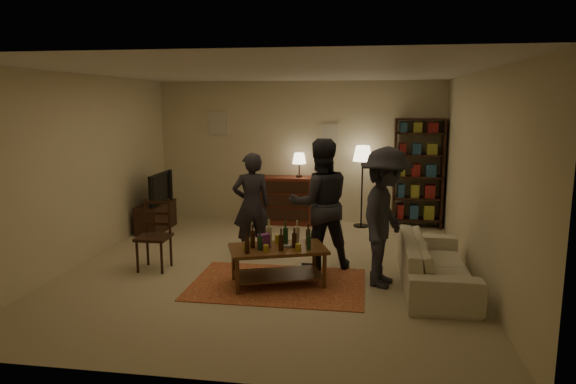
% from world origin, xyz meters
% --- Properties ---
extents(floor, '(6.00, 6.00, 0.00)m').
position_xyz_m(floor, '(0.00, 0.00, 0.00)').
color(floor, '#C6B793').
rests_on(floor, ground).
extents(room_shell, '(6.00, 6.00, 6.00)m').
position_xyz_m(room_shell, '(-0.65, 2.98, 1.81)').
color(room_shell, beige).
rests_on(room_shell, ground).
extents(rug, '(2.20, 1.50, 0.01)m').
position_xyz_m(rug, '(0.23, -0.64, 0.01)').
color(rug, maroon).
rests_on(rug, ground).
extents(coffee_table, '(1.35, 1.03, 0.83)m').
position_xyz_m(coffee_table, '(0.22, -0.65, 0.42)').
color(coffee_table, brown).
rests_on(coffee_table, ground).
extents(dining_chair, '(0.43, 0.43, 0.99)m').
position_xyz_m(dining_chair, '(-1.58, -0.25, 0.52)').
color(dining_chair, '#311C10').
rests_on(dining_chair, ground).
extents(tv_stand, '(0.40, 1.00, 1.06)m').
position_xyz_m(tv_stand, '(-2.44, 1.80, 0.38)').
color(tv_stand, '#311C10').
rests_on(tv_stand, ground).
extents(dresser, '(1.00, 0.50, 1.36)m').
position_xyz_m(dresser, '(-0.19, 2.71, 0.48)').
color(dresser, maroon).
rests_on(dresser, ground).
extents(bookshelf, '(0.90, 0.34, 2.02)m').
position_xyz_m(bookshelf, '(2.25, 2.78, 1.03)').
color(bookshelf, '#311C10').
rests_on(bookshelf, ground).
extents(floor_lamp, '(0.36, 0.36, 1.52)m').
position_xyz_m(floor_lamp, '(1.23, 2.65, 1.28)').
color(floor_lamp, black).
rests_on(floor_lamp, ground).
extents(sofa, '(0.81, 2.08, 0.61)m').
position_xyz_m(sofa, '(2.20, -0.40, 0.30)').
color(sofa, beige).
rests_on(sofa, ground).
extents(person_left, '(0.68, 0.57, 1.57)m').
position_xyz_m(person_left, '(-0.38, 0.53, 0.79)').
color(person_left, '#232229').
rests_on(person_left, ground).
extents(person_right, '(1.06, 0.93, 1.82)m').
position_xyz_m(person_right, '(0.69, 0.14, 0.91)').
color(person_right, '#25262D').
rests_on(person_right, ground).
extents(person_by_sofa, '(0.93, 1.27, 1.76)m').
position_xyz_m(person_by_sofa, '(1.55, -0.45, 0.88)').
color(person_by_sofa, '#292931').
rests_on(person_by_sofa, ground).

